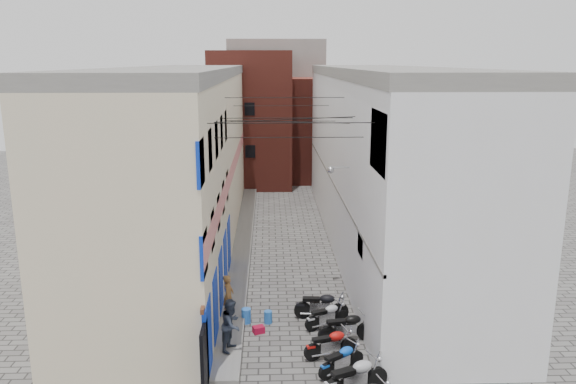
{
  "coord_description": "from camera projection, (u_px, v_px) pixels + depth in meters",
  "views": [
    {
      "loc": [
        -0.68,
        -14.63,
        9.3
      ],
      "look_at": [
        0.25,
        12.22,
        3.0
      ],
      "focal_mm": 35.0,
      "sensor_mm": 36.0,
      "label": 1
    }
  ],
  "objects": [
    {
      "name": "motorcycle_d",
      "position": [
        331.0,
        342.0,
        17.91
      ],
      "size": [
        1.91,
        1.06,
        1.06
      ],
      "primitive_type": null,
      "rotation": [
        0.0,
        0.0,
        -1.29
      ],
      "color": "#AC0F0C",
      "rests_on": "ground"
    },
    {
      "name": "person_b",
      "position": [
        232.0,
        325.0,
        17.86
      ],
      "size": [
        0.9,
        1.01,
        1.72
      ],
      "primitive_type": "imported",
      "rotation": [
        0.0,
        0.0,
        1.21
      ],
      "color": "#2D3443",
      "rests_on": "plinth"
    },
    {
      "name": "building_right",
      "position": [
        382.0,
        159.0,
        28.16
      ],
      "size": [
        5.94,
        26.0,
        9.0
      ],
      "color": "white",
      "rests_on": "ground"
    },
    {
      "name": "water_jug_near",
      "position": [
        268.0,
        317.0,
        20.35
      ],
      "size": [
        0.38,
        0.38,
        0.46
      ],
      "primitive_type": "cylinder",
      "rotation": [
        0.0,
        0.0,
        0.37
      ],
      "color": "blue",
      "rests_on": "ground"
    },
    {
      "name": "overhead_wires",
      "position": [
        286.0,
        117.0,
        22.19
      ],
      "size": [
        5.8,
        13.02,
        1.32
      ],
      "color": "black",
      "rests_on": "ground"
    },
    {
      "name": "water_jug_far",
      "position": [
        246.0,
        316.0,
        20.35
      ],
      "size": [
        0.42,
        0.42,
        0.54
      ],
      "primitive_type": "cylinder",
      "rotation": [
        0.0,
        0.0,
        0.24
      ],
      "color": "blue",
      "rests_on": "ground"
    },
    {
      "name": "building_left",
      "position": [
        182.0,
        160.0,
        27.78
      ],
      "size": [
        5.1,
        27.0,
        9.0
      ],
      "color": "beige",
      "rests_on": "ground"
    },
    {
      "name": "motorcycle_b",
      "position": [
        355.0,
        375.0,
        15.86
      ],
      "size": [
        2.24,
        1.49,
        1.24
      ],
      "primitive_type": null,
      "rotation": [
        0.0,
        0.0,
        -1.15
      ],
      "color": "#98989D",
      "rests_on": "ground"
    },
    {
      "name": "far_shopfront",
      "position": [
        278.0,
        175.0,
        40.63
      ],
      "size": [
        2.0,
        0.3,
        2.4
      ],
      "primitive_type": "cube",
      "color": "black",
      "rests_on": "ground"
    },
    {
      "name": "plinth",
      "position": [
        243.0,
        243.0,
        28.93
      ],
      "size": [
        0.9,
        26.0,
        0.25
      ],
      "primitive_type": "cube",
      "color": "slate",
      "rests_on": "ground"
    },
    {
      "name": "motorcycle_e",
      "position": [
        347.0,
        326.0,
        18.92
      ],
      "size": [
        2.07,
        0.96,
        1.15
      ],
      "primitive_type": null,
      "rotation": [
        0.0,
        0.0,
        -1.4
      ],
      "color": "black",
      "rests_on": "ground"
    },
    {
      "name": "motorcycle_c",
      "position": [
        342.0,
        358.0,
        17.0
      ],
      "size": [
        1.74,
        1.43,
        1.01
      ],
      "primitive_type": null,
      "rotation": [
        0.0,
        0.0,
        -0.97
      ],
      "color": "blue",
      "rests_on": "ground"
    },
    {
      "name": "motorcycle_g",
      "position": [
        321.0,
        304.0,
        20.61
      ],
      "size": [
        2.07,
        0.82,
        1.17
      ],
      "primitive_type": null,
      "rotation": [
        0.0,
        0.0,
        -1.66
      ],
      "color": "black",
      "rests_on": "ground"
    },
    {
      "name": "person_a",
      "position": [
        229.0,
        295.0,
        20.29
      ],
      "size": [
        0.46,
        0.62,
        1.54
      ],
      "primitive_type": "imported",
      "rotation": [
        0.0,
        0.0,
        1.39
      ],
      "color": "olive",
      "rests_on": "plinth"
    },
    {
      "name": "building_far_concrete",
      "position": [
        276.0,
        106.0,
        48.21
      ],
      "size": [
        8.0,
        5.0,
        11.0
      ],
      "primitive_type": "cube",
      "color": "slate",
      "rests_on": "ground"
    },
    {
      "name": "building_far_brick_right",
      "position": [
        315.0,
        129.0,
        44.76
      ],
      "size": [
        5.0,
        6.0,
        8.0
      ],
      "primitive_type": "cube",
      "color": "maroon",
      "rests_on": "ground"
    },
    {
      "name": "building_far_brick_left",
      "position": [
        251.0,
        119.0,
        42.41
      ],
      "size": [
        6.0,
        6.0,
        10.0
      ],
      "primitive_type": "cube",
      "color": "maroon",
      "rests_on": "ground"
    },
    {
      "name": "motorcycle_f",
      "position": [
        327.0,
        314.0,
        19.94
      ],
      "size": [
        1.81,
        1.22,
        1.01
      ],
      "primitive_type": null,
      "rotation": [
        0.0,
        0.0,
        -1.14
      ],
      "color": "silver",
      "rests_on": "ground"
    },
    {
      "name": "red_crate",
      "position": [
        259.0,
        330.0,
        19.63
      ],
      "size": [
        0.46,
        0.4,
        0.24
      ],
      "primitive_type": "cube",
      "rotation": [
        0.0,
        0.0,
        0.35
      ],
      "color": "maroon",
      "rests_on": "ground"
    }
  ]
}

